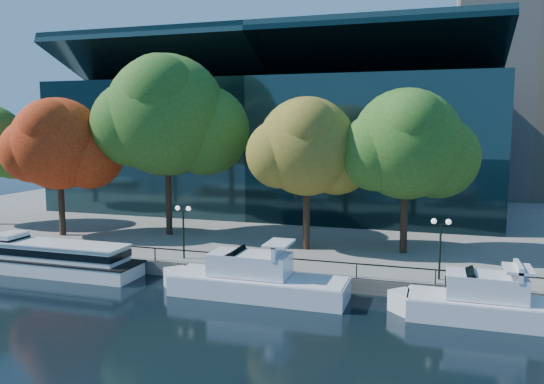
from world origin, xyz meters
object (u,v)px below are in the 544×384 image
(lamp_2, at_px, (441,235))
(tree_1, at_px, (60,146))
(tree_4, at_px, (409,146))
(tour_boat, at_px, (51,257))
(tree_3, at_px, (309,149))
(cruiser_far, at_px, (486,302))
(tree_2, at_px, (169,118))
(cruiser_near, at_px, (251,279))
(lamp_1, at_px, (183,220))

(lamp_2, bearing_deg, tree_1, 172.29)
(tree_4, xyz_separation_m, lamp_2, (2.54, -6.80, -5.43))
(tour_boat, xyz_separation_m, tree_3, (17.65, 9.09, 7.99))
(tree_1, xyz_separation_m, lamp_2, (32.89, -4.45, -5.22))
(tree_1, height_order, tree_4, tree_4)
(cruiser_far, bearing_deg, tree_2, 155.48)
(tree_1, bearing_deg, tree_2, 18.85)
(tour_boat, bearing_deg, lamp_2, 6.86)
(tour_boat, distance_m, cruiser_near, 16.21)
(cruiser_near, relative_size, tree_1, 1.02)
(tour_boat, relative_size, tree_4, 1.15)
(tree_1, height_order, lamp_2, tree_1)
(cruiser_near, height_order, tree_1, tree_1)
(cruiser_near, xyz_separation_m, lamp_2, (11.65, 4.04, 2.83))
(cruiser_far, distance_m, lamp_1, 21.61)
(tree_4, bearing_deg, lamp_2, -69.55)
(cruiser_near, height_order, lamp_1, lamp_1)
(cruiser_near, bearing_deg, cruiser_far, -0.98)
(tree_3, bearing_deg, cruiser_near, -98.43)
(tree_3, bearing_deg, tour_boat, -152.76)
(tree_2, bearing_deg, tree_4, -2.23)
(lamp_2, bearing_deg, tree_2, 162.10)
(tree_3, height_order, lamp_1, tree_3)
(tree_1, xyz_separation_m, tree_3, (22.69, 1.28, -0.01))
(tree_2, bearing_deg, cruiser_far, -24.52)
(tour_boat, bearing_deg, tree_2, 68.84)
(cruiser_near, distance_m, tree_4, 16.40)
(tree_2, height_order, tree_3, tree_2)
(tree_3, bearing_deg, lamp_2, -29.35)
(lamp_1, bearing_deg, tree_3, 34.72)
(tour_boat, bearing_deg, tree_3, 27.24)
(tree_4, bearing_deg, tour_boat, -158.14)
(tree_1, bearing_deg, lamp_2, -7.71)
(tree_3, bearing_deg, tree_2, 171.98)
(cruiser_near, xyz_separation_m, lamp_1, (-6.83, 4.04, 2.83))
(tree_1, relative_size, tree_3, 1.02)
(tour_boat, distance_m, lamp_2, 28.18)
(cruiser_far, height_order, tree_2, tree_2)
(cruiser_near, distance_m, tree_1, 24.25)
(cruiser_far, xyz_separation_m, tree_1, (-35.40, 8.74, 8.10))
(cruiser_far, height_order, tree_1, tree_1)
(tree_2, bearing_deg, cruiser_near, -44.30)
(tree_1, relative_size, lamp_2, 3.11)
(tour_boat, xyz_separation_m, cruiser_near, (16.20, -0.69, -0.05))
(cruiser_near, bearing_deg, tree_3, 81.57)
(lamp_1, bearing_deg, cruiser_near, -30.64)
(tour_boat, xyz_separation_m, tree_4, (25.31, 10.15, 8.21))
(cruiser_far, relative_size, lamp_2, 2.64)
(cruiser_near, distance_m, tree_3, 12.74)
(tree_1, xyz_separation_m, tree_4, (30.35, 2.35, 0.21))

